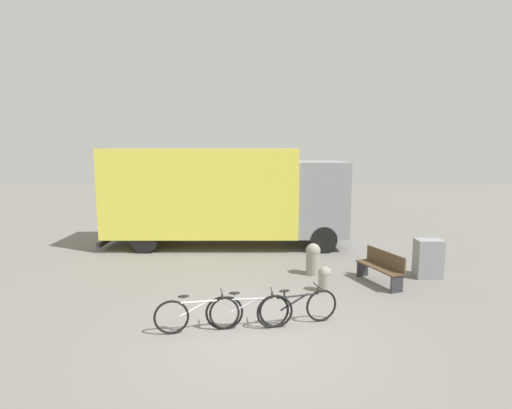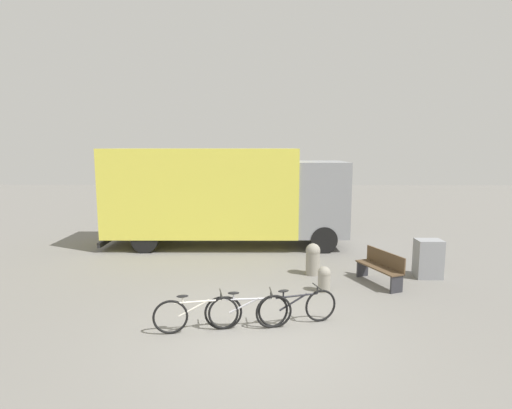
% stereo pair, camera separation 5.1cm
% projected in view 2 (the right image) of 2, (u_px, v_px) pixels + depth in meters
% --- Properties ---
extents(ground_plane, '(60.00, 60.00, 0.00)m').
position_uv_depth(ground_plane, '(256.00, 336.00, 7.32)').
color(ground_plane, slate).
extents(delivery_truck, '(8.33, 2.45, 3.41)m').
position_uv_depth(delivery_truck, '(223.00, 193.00, 13.95)').
color(delivery_truck, '#EAE04C').
rests_on(delivery_truck, ground).
extents(park_bench, '(0.91, 1.48, 0.84)m').
position_uv_depth(park_bench, '(381.00, 267.00, 10.10)').
color(park_bench, brown).
rests_on(park_bench, ground).
extents(bicycle_near, '(1.65, 0.50, 0.74)m').
position_uv_depth(bicycle_near, '(198.00, 314.00, 7.47)').
color(bicycle_near, black).
rests_on(bicycle_near, ground).
extents(bicycle_middle, '(1.67, 0.44, 0.74)m').
position_uv_depth(bicycle_middle, '(248.00, 311.00, 7.60)').
color(bicycle_middle, black).
rests_on(bicycle_middle, ground).
extents(bicycle_far, '(1.61, 0.61, 0.74)m').
position_uv_depth(bicycle_far, '(296.00, 307.00, 7.77)').
color(bicycle_far, black).
rests_on(bicycle_far, ground).
extents(bollard_near_bench, '(0.31, 0.31, 0.62)m').
position_uv_depth(bollard_near_bench, '(324.00, 278.00, 9.59)').
color(bollard_near_bench, gray).
rests_on(bollard_near_bench, ground).
extents(bollard_far_bench, '(0.40, 0.40, 0.86)m').
position_uv_depth(bollard_far_bench, '(313.00, 258.00, 10.85)').
color(bollard_far_bench, gray).
rests_on(bollard_far_bench, ground).
extents(utility_box, '(0.67, 0.48, 1.03)m').
position_uv_depth(utility_box, '(428.00, 259.00, 10.59)').
color(utility_box, gray).
rests_on(utility_box, ground).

